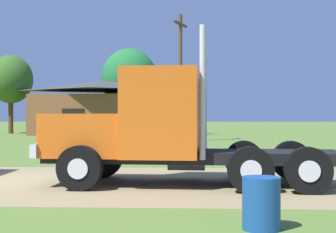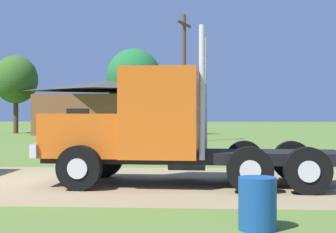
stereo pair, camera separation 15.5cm
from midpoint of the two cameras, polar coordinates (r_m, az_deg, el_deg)
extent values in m
plane|color=#57742E|center=(13.06, -14.30, -7.47)|extent=(200.00, 200.00, 0.00)
cube|color=#917D57|center=(13.06, -14.30, -7.45)|extent=(120.00, 6.77, 0.01)
cube|color=black|center=(12.10, 2.46, -4.69)|extent=(7.28, 1.93, 0.28)
cube|color=orange|center=(12.48, -9.66, -2.10)|extent=(2.07, 2.17, 1.06)
cube|color=silver|center=(12.81, -14.15, -3.61)|extent=(0.27, 2.28, 0.32)
cube|color=orange|center=(12.11, -1.01, 0.41)|extent=(1.91, 2.46, 2.15)
cube|color=#2D3D4C|center=(12.26, -5.30, 2.42)|extent=(0.13, 1.98, 0.95)
cylinder|color=silver|center=(11.11, 3.69, 2.85)|extent=(0.14, 0.14, 3.09)
cylinder|color=silver|center=(12.99, 3.94, 2.48)|extent=(0.14, 0.14, 3.09)
cylinder|color=silver|center=(13.16, 1.85, -5.23)|extent=(1.02, 0.57, 0.52)
cylinder|color=black|center=(11.37, -10.74, -5.98)|extent=(1.05, 0.35, 1.04)
cylinder|color=silver|center=(11.21, -10.97, -6.06)|extent=(0.47, 0.06, 0.47)
cylinder|color=black|center=(13.65, -7.95, -4.93)|extent=(1.05, 0.35, 1.04)
cylinder|color=silver|center=(13.80, -7.80, -4.87)|extent=(0.47, 0.06, 0.47)
cylinder|color=black|center=(11.10, 15.77, -6.13)|extent=(1.05, 0.35, 1.04)
cylinder|color=silver|center=(10.94, 15.92, -6.23)|extent=(0.47, 0.06, 0.47)
cylinder|color=black|center=(13.43, 13.95, -5.02)|extent=(1.05, 0.35, 1.04)
cylinder|color=silver|center=(13.58, 13.85, -4.96)|extent=(0.47, 0.06, 0.47)
cylinder|color=black|center=(10.95, 9.28, -6.22)|extent=(1.05, 0.35, 1.04)
cylinder|color=silver|center=(10.79, 9.34, -6.31)|extent=(0.47, 0.06, 0.47)
cylinder|color=black|center=(13.30, 8.59, -5.06)|extent=(1.05, 0.35, 1.04)
cylinder|color=silver|center=(13.46, 8.56, -5.00)|extent=(0.47, 0.06, 0.47)
cylinder|color=#19478C|center=(7.60, 10.33, -10.01)|extent=(0.58, 0.58, 0.80)
cube|color=brown|center=(42.30, -7.63, 0.20)|extent=(11.48, 7.72, 3.39)
pyramid|color=#3D3D3D|center=(42.37, -7.63, 3.61)|extent=(12.05, 8.11, 0.83)
cube|color=black|center=(39.24, -11.21, -0.68)|extent=(1.80, 0.15, 2.20)
cylinder|color=brown|center=(30.97, 1.31, 4.53)|extent=(0.26, 0.26, 8.10)
cube|color=brown|center=(31.42, 1.31, 10.82)|extent=(0.87, 2.12, 0.14)
cylinder|color=#513823|center=(46.32, -18.10, 0.16)|extent=(0.44, 0.44, 3.33)
ellipsoid|color=#325C1F|center=(46.43, -18.11, 4.18)|extent=(3.98, 3.98, 4.38)
cylinder|color=#513823|center=(45.59, -4.67, -0.05)|extent=(0.44, 0.44, 2.98)
ellipsoid|color=#216A32|center=(45.71, -4.67, 4.43)|extent=(5.21, 5.21, 5.73)
camera|label=1|loc=(0.08, -90.36, 0.00)|focal=51.82mm
camera|label=2|loc=(0.08, 89.64, 0.00)|focal=51.82mm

